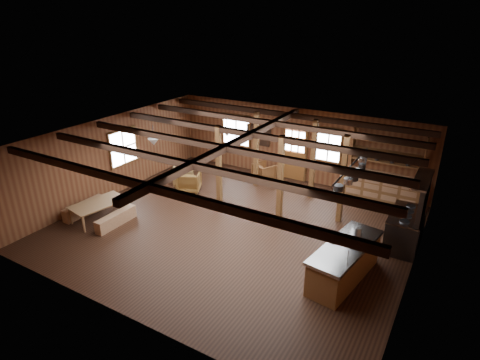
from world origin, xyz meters
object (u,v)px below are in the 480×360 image
(commercial_range, at_px, (408,225))
(armchair_b, at_px, (264,172))
(dining_table, at_px, (100,211))
(armchair_a, at_px, (189,181))
(kitchen_island, at_px, (344,262))
(armchair_c, at_px, (184,176))

(commercial_range, distance_m, armchair_b, 6.06)
(dining_table, height_order, armchair_a, armchair_a)
(kitchen_island, height_order, dining_table, kitchen_island)
(dining_table, bearing_deg, armchair_b, -17.32)
(dining_table, height_order, armchair_c, armchair_c)
(kitchen_island, bearing_deg, dining_table, -164.47)
(commercial_range, height_order, armchair_a, commercial_range)
(commercial_range, xyz_separation_m, dining_table, (-8.55, -3.23, -0.37))
(kitchen_island, bearing_deg, commercial_range, 74.69)
(dining_table, distance_m, armchair_c, 3.58)
(commercial_range, xyz_separation_m, armchair_c, (-7.99, 0.30, -0.31))
(dining_table, relative_size, armchair_a, 2.06)
(armchair_c, bearing_deg, armchair_b, -87.29)
(armchair_b, bearing_deg, kitchen_island, 159.65)
(armchair_b, bearing_deg, dining_table, 87.03)
(armchair_a, bearing_deg, kitchen_island, 134.38)
(armchair_a, bearing_deg, armchair_c, -57.97)
(armchair_b, distance_m, armchair_c, 3.11)
(kitchen_island, height_order, commercial_range, commercial_range)
(armchair_a, xyz_separation_m, armchair_c, (-0.51, 0.32, -0.02))
(kitchen_island, distance_m, armchair_a, 6.84)
(kitchen_island, distance_m, armchair_c, 7.43)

